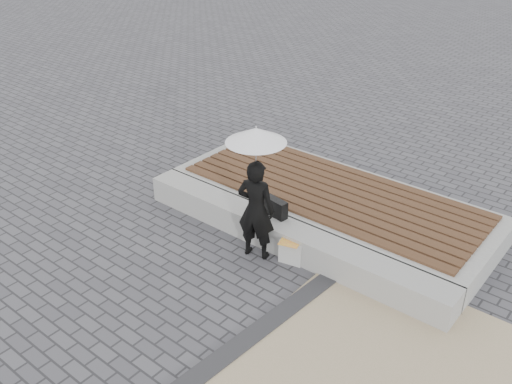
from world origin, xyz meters
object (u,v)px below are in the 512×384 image
seating_ledge (285,236)px  woman (256,210)px  handbag (276,208)px  canvas_tote (291,252)px  parasol (256,135)px

seating_ledge → woman: bearing=-120.6°
handbag → canvas_tote: (0.52, -0.32, -0.36)m
handbag → parasol: bearing=-77.4°
canvas_tote → seating_ledge: bearing=129.3°
woman → handbag: bearing=-102.8°
seating_ledge → handbag: bearing=156.7°
parasol → woman: bearing=0.0°
handbag → canvas_tote: handbag is taller
seating_ledge → parasol: 1.67m
seating_ledge → woman: size_ratio=3.44×
seating_ledge → canvas_tote: 0.35m
seating_ledge → canvas_tote: bearing=-38.4°
parasol → handbag: 1.37m
parasol → canvas_tote: 1.72m
woman → canvas_tote: size_ratio=4.23×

